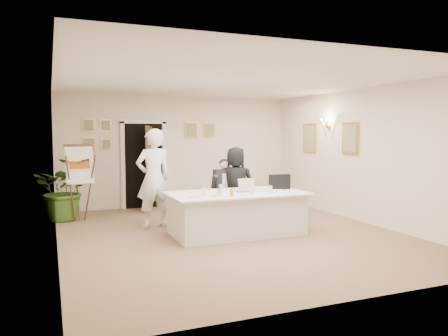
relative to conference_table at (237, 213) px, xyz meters
name	(u,v)px	position (x,y,z in m)	size (l,w,h in m)	color
floor	(230,234)	(-0.10, 0.05, -0.39)	(7.00, 7.00, 0.00)	brown
ceiling	(230,81)	(-0.10, 0.05, 2.41)	(6.00, 7.00, 0.02)	white
wall_back	(178,151)	(-0.10, 3.55, 1.01)	(6.00, 0.10, 2.80)	beige
wall_front	(354,176)	(-0.10, -3.45, 1.01)	(6.00, 0.10, 2.80)	beige
wall_left	(55,163)	(-3.10, 0.05, 1.01)	(0.10, 7.00, 2.80)	beige
wall_right	(363,155)	(2.90, 0.05, 1.01)	(0.10, 7.00, 2.80)	beige
doorway	(146,167)	(-0.99, 3.37, 0.65)	(1.14, 0.86, 2.20)	black
pictures_back_wall	(147,134)	(-0.90, 3.52, 1.46)	(3.40, 0.06, 0.80)	gold
pictures_right_wall	(328,138)	(2.87, 1.25, 1.36)	(0.06, 2.20, 0.80)	gold
wall_sconce	(326,123)	(2.80, 1.25, 1.71)	(0.20, 0.30, 0.24)	#B47639
conference_table	(237,213)	(0.00, 0.00, 0.00)	(2.52, 1.35, 0.78)	silver
seated_man	(225,190)	(0.20, 1.07, 0.28)	(0.58, 0.62, 1.35)	black
flip_chart	(79,187)	(-2.62, 2.27, 0.35)	(0.57, 0.39, 1.60)	#30200F
standing_man	(153,178)	(-1.29, 1.16, 0.58)	(0.71, 0.47, 1.95)	white
standing_woman	(236,185)	(0.40, 0.95, 0.40)	(0.78, 0.51, 1.59)	black
potted_palm	(65,189)	(-2.90, 2.55, 0.28)	(1.21, 1.05, 1.35)	#32551C
laptop	(244,184)	(0.18, 0.09, 0.52)	(0.32, 0.35, 0.28)	#B7BABC
laptop_bag	(280,182)	(0.96, 0.12, 0.53)	(0.42, 0.11, 0.29)	black
paper_stack	(275,191)	(0.68, -0.21, 0.40)	(0.32, 0.23, 0.03)	white
plate_left	(194,197)	(-0.92, -0.30, 0.39)	(0.22, 0.22, 0.01)	white
plate_mid	(218,196)	(-0.49, -0.32, 0.39)	(0.24, 0.24, 0.01)	white
plate_near	(244,195)	(-0.04, -0.39, 0.39)	(0.23, 0.23, 0.01)	white
glass_a	(204,191)	(-0.67, -0.10, 0.45)	(0.06, 0.06, 0.14)	silver
glass_b	(251,191)	(0.13, -0.36, 0.45)	(0.07, 0.07, 0.14)	silver
glass_c	(270,190)	(0.52, -0.33, 0.45)	(0.07, 0.07, 0.14)	silver
glass_d	(221,188)	(-0.24, 0.19, 0.45)	(0.07, 0.07, 0.14)	silver
oj_glass	(232,192)	(-0.27, -0.39, 0.45)	(0.06, 0.06, 0.13)	orange
steel_jug	(219,191)	(-0.40, -0.13, 0.44)	(0.09, 0.09, 0.11)	silver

